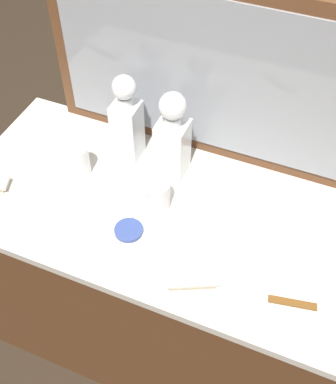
% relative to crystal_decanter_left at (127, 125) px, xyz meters
% --- Properties ---
extents(ground_plane, '(6.00, 6.00, 0.00)m').
position_rel_crystal_decanter_left_xyz_m(ground_plane, '(0.21, -0.17, -0.94)').
color(ground_plane, '#2D2319').
extents(dresser, '(1.29, 0.61, 0.82)m').
position_rel_crystal_decanter_left_xyz_m(dresser, '(0.21, -0.17, -0.53)').
color(dresser, brown).
rests_on(dresser, ground_plane).
extents(dresser_mirror, '(0.99, 0.03, 0.57)m').
position_rel_crystal_decanter_left_xyz_m(dresser_mirror, '(0.21, 0.11, 0.16)').
color(dresser_mirror, brown).
rests_on(dresser_mirror, dresser).
extents(crystal_decanter_left, '(0.08, 0.08, 0.30)m').
position_rel_crystal_decanter_left_xyz_m(crystal_decanter_left, '(0.00, 0.00, 0.00)').
color(crystal_decanter_left, white).
rests_on(crystal_decanter_left, dresser).
extents(crystal_decanter_right, '(0.09, 0.09, 0.29)m').
position_rel_crystal_decanter_left_xyz_m(crystal_decanter_right, '(0.16, -0.01, -0.00)').
color(crystal_decanter_right, white).
rests_on(crystal_decanter_right, dresser).
extents(crystal_tumbler_front, '(0.08, 0.08, 0.10)m').
position_rel_crystal_decanter_left_xyz_m(crystal_tumbler_front, '(-0.11, -0.13, -0.07)').
color(crystal_tumbler_front, white).
rests_on(crystal_tumbler_front, dresser).
extents(crystal_tumbler_right, '(0.09, 0.09, 0.09)m').
position_rel_crystal_decanter_left_xyz_m(crystal_tumbler_right, '(0.17, -0.16, -0.08)').
color(crystal_tumbler_right, white).
rests_on(crystal_tumbler_right, dresser).
extents(silver_brush_center, '(0.14, 0.10, 0.02)m').
position_rel_crystal_decanter_left_xyz_m(silver_brush_center, '(0.36, -0.37, -0.11)').
color(silver_brush_center, '#B7A88C').
rests_on(silver_brush_center, dresser).
extents(porcelain_dish, '(0.08, 0.08, 0.01)m').
position_rel_crystal_decanter_left_xyz_m(porcelain_dish, '(0.14, -0.29, -0.11)').
color(porcelain_dish, '#33478C').
rests_on(porcelain_dish, dresser).
extents(tortoiseshell_comb, '(0.12, 0.04, 0.01)m').
position_rel_crystal_decanter_left_xyz_m(tortoiseshell_comb, '(0.62, -0.33, -0.12)').
color(tortoiseshell_comb, brown).
rests_on(tortoiseshell_comb, dresser).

